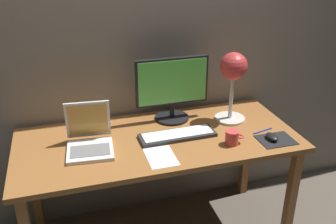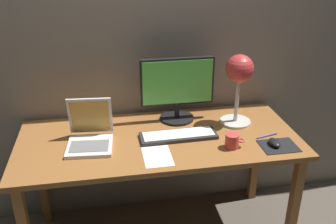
{
  "view_description": "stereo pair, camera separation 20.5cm",
  "coord_description": "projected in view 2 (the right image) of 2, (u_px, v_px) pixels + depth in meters",
  "views": [
    {
      "loc": [
        -0.48,
        -1.83,
        1.79
      ],
      "look_at": [
        0.04,
        -0.05,
        0.92
      ],
      "focal_mm": 40.39,
      "sensor_mm": 36.0,
      "label": 1
    },
    {
      "loc": [
        -0.28,
        -1.88,
        1.79
      ],
      "look_at": [
        0.04,
        -0.05,
        0.92
      ],
      "focal_mm": 40.39,
      "sensor_mm": 36.0,
      "label": 2
    }
  ],
  "objects": [
    {
      "name": "pen",
      "position": [
        267.0,
        136.0,
        2.17
      ],
      "size": [
        0.14,
        0.04,
        0.01
      ],
      "primitive_type": "cylinder",
      "rotation": [
        0.0,
        1.57,
        0.24
      ],
      "color": "#2633A5",
      "rests_on": "desk"
    },
    {
      "name": "keyboard_main",
      "position": [
        178.0,
        135.0,
        2.16
      ],
      "size": [
        0.44,
        0.15,
        0.03
      ],
      "color": "#28282B",
      "rests_on": "desk"
    },
    {
      "name": "back_wall",
      "position": [
        148.0,
        25.0,
        2.28
      ],
      "size": [
        4.8,
        0.06,
        2.6
      ],
      "primitive_type": "cube",
      "color": "gray",
      "rests_on": "ground"
    },
    {
      "name": "coffee_mug",
      "position": [
        232.0,
        141.0,
        2.04
      ],
      "size": [
        0.11,
        0.07,
        0.08
      ],
      "color": "#CC3F3F",
      "rests_on": "desk"
    },
    {
      "name": "paper_sheet_near_mouse",
      "position": [
        157.0,
        156.0,
        1.98
      ],
      "size": [
        0.15,
        0.21,
        0.0
      ],
      "primitive_type": "cube",
      "rotation": [
        0.0,
        0.0,
        0.01
      ],
      "color": "white",
      "rests_on": "desk"
    },
    {
      "name": "mousepad",
      "position": [
        279.0,
        146.0,
        2.07
      ],
      "size": [
        0.2,
        0.16,
        0.0
      ],
      "primitive_type": "cube",
      "color": "black",
      "rests_on": "desk"
    },
    {
      "name": "monitor",
      "position": [
        177.0,
        87.0,
        2.29
      ],
      "size": [
        0.45,
        0.21,
        0.4
      ],
      "color": "black",
      "rests_on": "desk"
    },
    {
      "name": "laptop",
      "position": [
        90.0,
        132.0,
        2.08
      ],
      "size": [
        0.27,
        0.29,
        0.24
      ],
      "color": "silver",
      "rests_on": "desk"
    },
    {
      "name": "desk",
      "position": [
        159.0,
        149.0,
        2.2
      ],
      "size": [
        1.6,
        0.7,
        0.74
      ],
      "color": "#935B2D",
      "rests_on": "ground"
    },
    {
      "name": "desk_lamp",
      "position": [
        239.0,
        75.0,
        2.2
      ],
      "size": [
        0.19,
        0.19,
        0.43
      ],
      "color": "beige",
      "rests_on": "desk"
    },
    {
      "name": "mouse",
      "position": [
        274.0,
        143.0,
        2.07
      ],
      "size": [
        0.06,
        0.1,
        0.03
      ],
      "primitive_type": "ellipsoid",
      "color": "black",
      "rests_on": "mousepad"
    }
  ]
}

